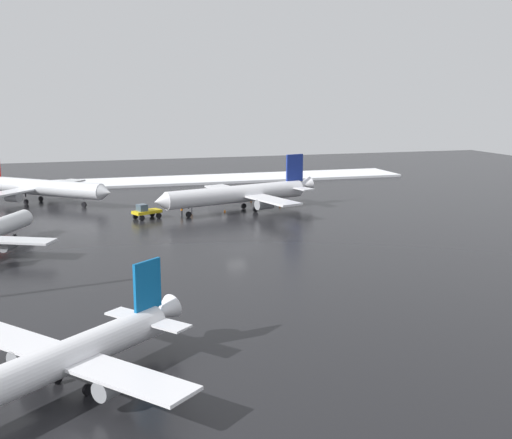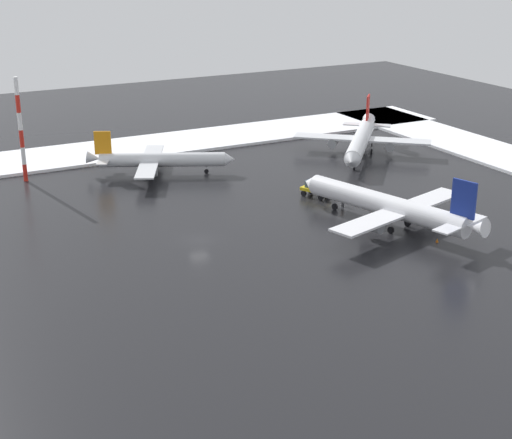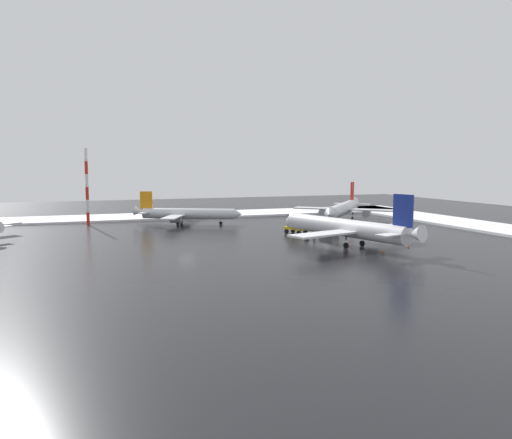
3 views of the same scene
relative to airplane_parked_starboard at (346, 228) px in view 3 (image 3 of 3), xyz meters
name	(u,v)px [view 3 (image 3 of 3)]	position (x,y,z in m)	size (l,w,h in m)	color
ground_plane	(186,247)	(25.89, -7.63, -3.09)	(240.00, 240.00, 0.00)	black
snow_bank_far	(147,217)	(25.89, -57.63, -2.82)	(152.00, 16.00, 0.53)	white
snow_bank_left	(499,229)	(-41.11, -7.63, -2.82)	(14.00, 116.00, 0.53)	white
airplane_parked_starboard	(346,228)	(0.00, 0.00, 0.00)	(25.96, 30.87, 9.34)	white
airplane_parked_portside	(186,214)	(19.26, -39.66, -0.58)	(23.90, 20.33, 7.59)	silver
airplane_foreground_jet	(343,209)	(-18.38, -33.36, -0.04)	(23.59, 25.34, 9.21)	silver
pushback_tug	(295,227)	(2.08, -16.58, -1.80)	(3.95, 5.10, 2.50)	gold
ground_crew_mid_apron	(337,233)	(-2.78, -8.02, -2.11)	(0.36, 0.36, 1.71)	black
ground_crew_near_tug	(314,233)	(0.81, -10.40, -2.11)	(0.36, 0.36, 1.71)	black
antenna_mast	(87,187)	(40.64, -46.16, 5.64)	(0.70, 0.70, 17.46)	red
traffic_cone_near_nose	(408,246)	(-9.23, 4.65, -2.81)	(0.36, 0.36, 0.55)	orange
traffic_cone_mid_line	(384,251)	(-2.12, 7.98, -2.81)	(0.36, 0.36, 0.55)	orange
traffic_cone_wingtip_side	(337,242)	(0.11, -2.80, -2.81)	(0.36, 0.36, 0.55)	orange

